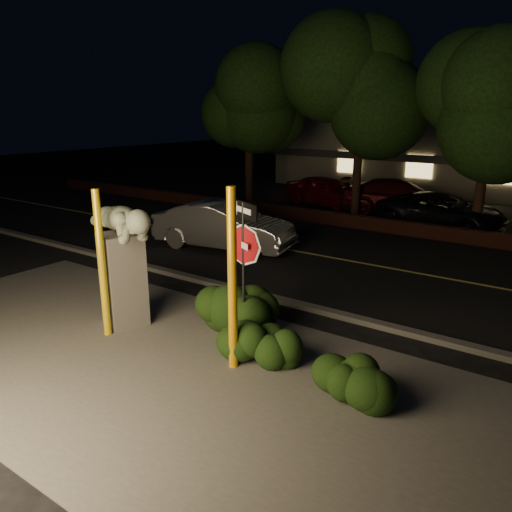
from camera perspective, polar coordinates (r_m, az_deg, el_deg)
The scene contains 22 objects.
ground at distance 18.25m, azimuth 14.18°, elevation 1.74°, with size 90.00×90.00×0.00m, color black.
patio at distance 9.46m, azimuth -11.64°, elevation -12.01°, with size 14.00×6.00×0.02m, color #4C4944.
road at distance 15.58m, azimuth 10.14°, elevation -0.48°, with size 80.00×8.00×0.01m, color black.
lane_marking at distance 15.57m, azimuth 10.14°, elevation -0.44°, with size 80.00×0.12×0.01m, color #C6BD4F.
curb at distance 12.15m, azimuth 1.80°, elevation -4.82°, with size 80.00×0.25×0.12m, color #4C4944.
brick_wall at distance 19.39m, azimuth 15.64°, elevation 3.23°, with size 40.00×0.35×0.50m, color #401C14.
parking_lot at distance 24.78m, azimuth 20.15°, elevation 5.02°, with size 40.00×12.00×0.01m, color black.
building at distance 32.26m, azimuth 24.41°, elevation 10.57°, with size 22.00×10.20×4.00m.
tree_far_a at distance 24.21m, azimuth -0.85°, elevation 18.46°, with size 4.60×4.60×7.43m.
tree_far_b at distance 21.67m, azimuth 12.13°, elevation 20.26°, with size 5.20×5.20×8.41m.
tree_far_c at distance 19.77m, azimuth 25.67°, elevation 18.35°, with size 4.80×4.80×7.84m.
yellow_pole_left at distance 10.31m, azimuth -17.20°, elevation -0.97°, with size 0.15×0.15×3.02m, color yellow.
yellow_pole_right at distance 8.54m, azimuth -2.72°, elevation -2.90°, with size 0.16×0.16×3.27m, color #F2A60B.
signpost at distance 9.30m, azimuth -1.45°, elevation 1.24°, with size 0.89×0.43×2.84m.
sculpture at distance 10.65m, azimuth -15.10°, elevation 0.60°, with size 2.48×1.44×2.69m.
hedge_center at distance 10.47m, azimuth -2.39°, elevation -5.52°, with size 2.12×0.99×1.10m, color black.
hedge_right at distance 9.20m, azimuth 1.24°, elevation -8.74°, with size 1.67×0.89×1.09m, color black.
hedge_far_right at distance 8.19m, azimuth 10.70°, elevation -12.86°, with size 1.41×0.88×0.98m, color black.
silver_sedan at distance 16.53m, azimuth -3.71°, elevation 3.48°, with size 1.64×4.70×1.55m, color #A3A2A7.
parked_car_red at distance 24.32m, azimuth 7.96°, elevation 7.37°, with size 1.70×4.22×1.44m, color maroon.
parked_car_darkred at distance 23.01m, azimuth 16.12°, elevation 6.49°, with size 2.13×5.23×1.52m, color #440D10.
parked_car_dark at distance 20.77m, azimuth 20.41°, elevation 4.85°, with size 2.24×4.86×1.35m, color black.
Camera 1 is at (6.21, -6.58, 4.45)m, focal length 35.00 mm.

